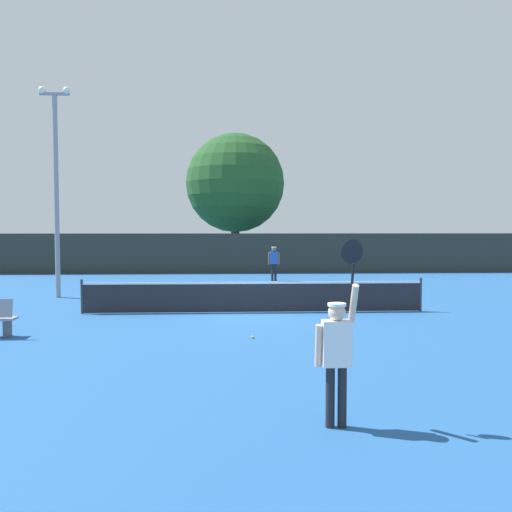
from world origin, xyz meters
The scene contains 9 objects.
ground_plane centered at (0.00, 0.00, 0.00)m, with size 120.00×120.00×0.00m, color #235693.
tennis_net centered at (0.00, 0.00, 0.51)m, with size 10.70×0.08×1.07m.
perimeter_fence centered at (0.00, 14.78, 1.17)m, with size 38.73×0.12×2.34m, color #2D332D.
player_serving centered at (0.68, -9.74, 1.10)m, with size 0.67×0.39×2.50m.
player_receiving centered at (1.45, 10.03, 1.06)m, with size 0.57×0.25×1.71m.
tennis_ball centered at (-0.20, -3.95, 0.03)m, with size 0.07×0.07×0.07m, color #CCE033.
light_pole centered at (-7.30, 4.00, 4.53)m, with size 1.18×0.28×7.94m.
large_tree centered at (-0.40, 19.25, 5.64)m, with size 6.57×6.57×8.94m.
parked_car_near centered at (2.52, 23.67, 0.78)m, with size 1.92×4.21×1.69m.
Camera 1 is at (-0.72, -16.68, 2.64)m, focal length 37.64 mm.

